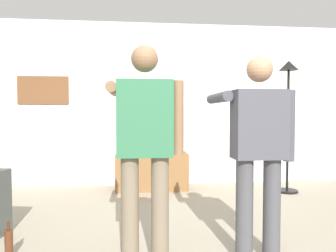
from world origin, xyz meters
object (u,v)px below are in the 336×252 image
at_px(person_standing_nearer_couch, 258,145).
at_px(wall_clock, 150,55).
at_px(floor_lamp, 288,99).
at_px(person_standing_nearer_lamp, 145,141).
at_px(framed_picture, 43,90).
at_px(television, 151,134).
at_px(tv_stand, 152,171).
at_px(beverage_bottle, 9,243).

bearing_deg(person_standing_nearer_couch, wall_clock, 104.68).
xyz_separation_m(floor_lamp, person_standing_nearer_lamp, (-2.23, -2.09, -0.44)).
bearing_deg(wall_clock, framed_picture, 179.83).
bearing_deg(floor_lamp, wall_clock, 160.58).
xyz_separation_m(framed_picture, person_standing_nearer_couch, (2.46, -2.82, -0.64)).
distance_m(television, framed_picture, 1.88).
distance_m(tv_stand, person_standing_nearer_lamp, 2.62).
xyz_separation_m(tv_stand, wall_clock, (0.00, 0.29, 1.88)).
bearing_deg(person_standing_nearer_lamp, framed_picture, 118.71).
bearing_deg(tv_stand, person_standing_nearer_lamp, -94.18).
bearing_deg(tv_stand, floor_lamp, -11.89).
relative_size(tv_stand, wall_clock, 3.61).
xyz_separation_m(tv_stand, floor_lamp, (2.04, -0.43, 1.14)).
bearing_deg(person_standing_nearer_lamp, beverage_bottle, 169.03).
relative_size(tv_stand, beverage_bottle, 3.73).
bearing_deg(person_standing_nearer_lamp, tv_stand, 85.82).
relative_size(tv_stand, person_standing_nearer_lamp, 0.65).
distance_m(tv_stand, person_standing_nearer_couch, 2.71).
bearing_deg(person_standing_nearer_couch, tv_stand, 106.29).
bearing_deg(television, beverage_bottle, -118.93).
bearing_deg(wall_clock, floor_lamp, -19.42).
distance_m(framed_picture, beverage_bottle, 3.01).
bearing_deg(floor_lamp, person_standing_nearer_couch, -121.99).
bearing_deg(framed_picture, television, -8.20).
distance_m(tv_stand, beverage_bottle, 2.65).
xyz_separation_m(tv_stand, television, (0.00, 0.05, 0.58)).
height_order(wall_clock, framed_picture, wall_clock).
relative_size(framed_picture, person_standing_nearer_couch, 0.48).
xyz_separation_m(floor_lamp, person_standing_nearer_couch, (-1.31, -2.09, -0.49)).
relative_size(television, beverage_bottle, 3.43).
height_order(tv_stand, floor_lamp, floor_lamp).
distance_m(wall_clock, person_standing_nearer_couch, 3.15).
relative_size(tv_stand, person_standing_nearer_couch, 0.68).
xyz_separation_m(person_standing_nearer_couch, beverage_bottle, (-2.04, 0.22, -0.82)).
bearing_deg(television, wall_clock, 90.00).
height_order(television, floor_lamp, floor_lamp).
xyz_separation_m(wall_clock, framed_picture, (-1.73, 0.00, -0.59)).
distance_m(framed_picture, person_standing_nearer_couch, 3.79).
bearing_deg(beverage_bottle, tv_stand, 60.58).
height_order(person_standing_nearer_lamp, beverage_bottle, person_standing_nearer_lamp).
bearing_deg(framed_picture, wall_clock, -0.17).
relative_size(wall_clock, person_standing_nearer_lamp, 0.18).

